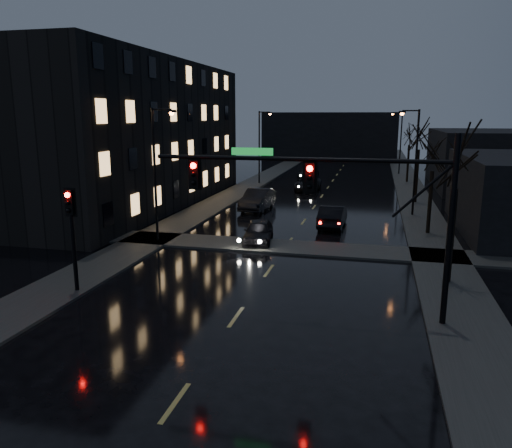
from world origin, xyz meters
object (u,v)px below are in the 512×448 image
Objects in this scene: oncoming_car_b at (258,199)px; lead_car at (333,216)px; oncoming_car_d at (308,173)px; oncoming_car_c at (308,184)px; oncoming_car_a at (258,232)px.

lead_car is at bearing -34.53° from oncoming_car_b.
oncoming_car_b reaches higher than oncoming_car_d.
lead_car is (3.97, -16.52, 0.06)m from oncoming_car_c.
lead_car reaches higher than oncoming_car_c.
oncoming_car_a is at bearing -90.39° from oncoming_car_c.
oncoming_car_a is 31.41m from oncoming_car_d.
oncoming_car_c is 9.45m from oncoming_car_d.
oncoming_car_a is 0.79× the size of oncoming_car_b.
lead_car is (6.54, -5.06, -0.09)m from oncoming_car_b.
oncoming_car_b is 1.02× the size of oncoming_car_d.
lead_car reaches higher than oncoming_car_a.
oncoming_car_b is at bearing -35.96° from lead_car.
oncoming_car_c is at bearing 80.52° from oncoming_car_b.
oncoming_car_d reaches higher than oncoming_car_a.
oncoming_car_a is 22.02m from oncoming_car_c.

